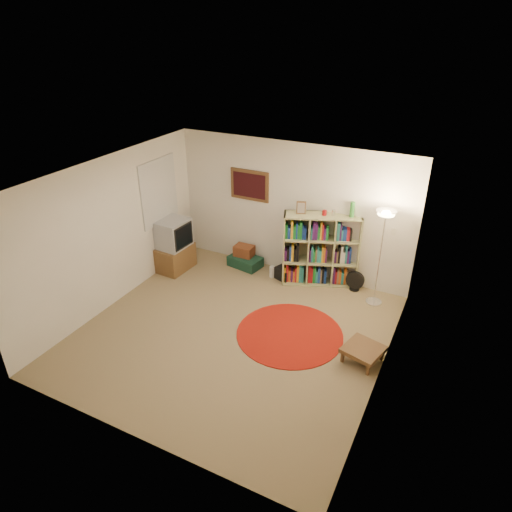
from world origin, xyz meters
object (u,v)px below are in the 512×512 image
at_px(floor_lamp, 384,228).
at_px(tv_stand, 175,246).
at_px(bookshelf, 319,251).
at_px(floor_fan, 355,281).
at_px(side_table, 363,350).
at_px(suitcase, 245,262).

bearing_deg(floor_lamp, tv_stand, -171.84).
distance_m(bookshelf, floor_fan, 0.84).
bearing_deg(bookshelf, side_table, -75.20).
relative_size(suitcase, side_table, 1.10).
distance_m(floor_lamp, suitcase, 2.91).
bearing_deg(tv_stand, floor_fan, 16.66).
height_order(floor_lamp, side_table, floor_lamp).
relative_size(floor_lamp, tv_stand, 1.67).
relative_size(floor_lamp, side_table, 2.75).
xyz_separation_m(floor_lamp, tv_stand, (-3.75, -0.54, -0.92)).
height_order(bookshelf, floor_fan, bookshelf).
relative_size(bookshelf, tv_stand, 1.58).
height_order(floor_fan, tv_stand, tv_stand).
bearing_deg(side_table, bookshelf, 126.43).
relative_size(bookshelf, floor_fan, 4.28).
distance_m(tv_stand, suitcase, 1.41).
height_order(suitcase, side_table, side_table).
height_order(tv_stand, suitcase, tv_stand).
relative_size(floor_fan, side_table, 0.61).
distance_m(floor_fan, suitcase, 2.18).
distance_m(tv_stand, side_table, 4.11).
xyz_separation_m(floor_fan, tv_stand, (-3.33, -0.78, 0.30)).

